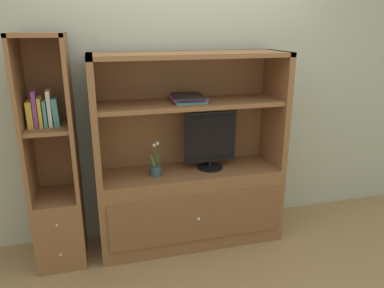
{
  "coord_description": "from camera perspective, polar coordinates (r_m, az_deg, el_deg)",
  "views": [
    {
      "loc": [
        -0.75,
        -2.44,
        1.85
      ],
      "look_at": [
        0.0,
        0.35,
        0.92
      ],
      "focal_mm": 34.28,
      "sensor_mm": 36.0,
      "label": 1
    }
  ],
  "objects": [
    {
      "name": "bookshelf_tall",
      "position": [
        3.12,
        -20.32,
        -6.66
      ],
      "size": [
        0.37,
        0.46,
        1.81
      ],
      "color": "brown",
      "rests_on": "ground_plane"
    },
    {
      "name": "upright_book_row",
      "position": [
        2.92,
        -22.24,
        4.75
      ],
      "size": [
        0.22,
        0.17,
        0.27
      ],
      "color": "gold",
      "rests_on": "bookshelf_tall"
    },
    {
      "name": "painted_rear_wall",
      "position": [
        3.3,
        -1.83,
        9.97
      ],
      "size": [
        6.0,
        0.1,
        2.8
      ],
      "primitive_type": "cube",
      "color": "#ADB29E",
      "rests_on": "ground_plane"
    },
    {
      "name": "ground_plane",
      "position": [
        3.15,
        1.75,
        -18.16
      ],
      "size": [
        8.0,
        8.0,
        0.0
      ],
      "primitive_type": "plane",
      "color": "#99754C"
    },
    {
      "name": "media_console",
      "position": [
        3.23,
        -0.26,
        -6.46
      ],
      "size": [
        1.58,
        0.51,
        1.66
      ],
      "color": "brown",
      "rests_on": "ground_plane"
    },
    {
      "name": "magazine_stack",
      "position": [
        2.99,
        -0.55,
        7.12
      ],
      "size": [
        0.29,
        0.34,
        0.05
      ],
      "color": "teal",
      "rests_on": "media_console"
    },
    {
      "name": "tv_monitor",
      "position": [
        3.12,
        2.89,
        0.59
      ],
      "size": [
        0.45,
        0.22,
        0.5
      ],
      "color": "black",
      "rests_on": "media_console"
    },
    {
      "name": "potted_plant",
      "position": [
        3.04,
        -5.65,
        -3.82
      ],
      "size": [
        0.09,
        0.1,
        0.29
      ],
      "color": "#384C56",
      "rests_on": "media_console"
    }
  ]
}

